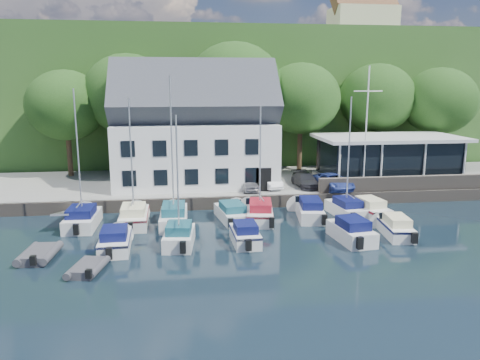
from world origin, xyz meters
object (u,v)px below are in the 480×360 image
(flagpole, at_px, (366,128))
(boat_r1_7, at_px, (369,207))
(dinghy_1, at_px, (88,266))
(boat_r1_1, at_px, (131,162))
(dinghy_0, at_px, (39,253))
(boat_r2_1, at_px, (177,174))
(boat_r2_3, at_px, (351,229))
(boat_r1_0, at_px, (79,163))
(boat_r1_6, at_px, (348,160))
(car_dgrey, at_px, (305,180))
(boat_r1_3, at_px, (232,211))
(boat_r2_0, at_px, (115,238))
(boat_r1_4, at_px, (260,158))
(boat_r2_2, at_px, (245,232))
(boat_r1_5, at_px, (309,208))
(boat_r1_2, at_px, (172,159))
(car_silver, at_px, (249,183))
(car_white, at_px, (269,180))
(car_blue, at_px, (333,181))
(boat_r2_4, at_px, (395,225))
(club_pavilion, at_px, (388,158))
(harbor_building, at_px, (195,136))

(flagpole, bearing_deg, boat_r1_7, -107.40)
(boat_r1_7, xyz_separation_m, dinghy_1, (-19.16, -8.18, -0.42))
(boat_r1_1, xyz_separation_m, dinghy_0, (-4.85, -6.02, -4.17))
(boat_r2_1, bearing_deg, boat_r2_3, 3.38)
(boat_r1_0, xyz_separation_m, boat_r1_6, (19.39, 0.30, -0.25))
(car_dgrey, relative_size, boat_r1_6, 0.48)
(boat_r1_3, bearing_deg, boat_r2_0, -154.73)
(boat_r1_4, distance_m, boat_r2_3, 8.27)
(car_dgrey, bearing_deg, boat_r1_4, -132.32)
(boat_r2_1, xyz_separation_m, boat_r2_2, (4.14, -0.10, -3.83))
(boat_r1_5, xyz_separation_m, boat_r2_2, (-5.61, -5.04, -0.05))
(boat_r1_0, height_order, boat_r1_2, boat_r1_2)
(boat_r2_1, bearing_deg, boat_r1_0, 151.11)
(boat_r2_0, bearing_deg, car_silver, 45.13)
(car_white, relative_size, boat_r1_1, 0.42)
(car_blue, bearing_deg, boat_r2_4, -95.86)
(boat_r1_6, relative_size, dinghy_1, 3.15)
(club_pavilion, relative_size, boat_r1_1, 1.45)
(boat_r2_1, distance_m, boat_r2_2, 5.64)
(boat_r2_0, bearing_deg, harbor_building, 66.60)
(flagpole, bearing_deg, car_silver, 178.18)
(boat_r1_3, bearing_deg, car_dgrey, 31.18)
(boat_r1_0, bearing_deg, boat_r1_4, 1.02)
(harbor_building, xyz_separation_m, flagpole, (14.38, -3.72, 0.83))
(flagpole, bearing_deg, boat_r1_4, -152.30)
(boat_r2_2, bearing_deg, boat_r1_0, 154.39)
(car_dgrey, height_order, boat_r1_6, boat_r1_6)
(boat_r1_0, relative_size, boat_r1_6, 1.06)
(boat_r1_0, distance_m, boat_r1_3, 11.33)
(boat_r1_2, xyz_separation_m, boat_r1_7, (14.64, 0.14, -4.02))
(car_blue, height_order, boat_r1_1, boat_r1_1)
(car_blue, height_order, boat_r2_0, car_blue)
(boat_r1_0, xyz_separation_m, boat_r1_5, (16.47, 0.20, -3.84))
(boat_r1_2, bearing_deg, car_blue, 23.13)
(boat_r1_4, height_order, boat_r2_2, boat_r1_4)
(boat_r1_6, distance_m, boat_r2_3, 6.84)
(car_white, bearing_deg, boat_r1_3, -132.44)
(car_dgrey, distance_m, boat_r1_5, 6.31)
(car_dgrey, height_order, boat_r2_0, car_dgrey)
(car_silver, distance_m, boat_r1_1, 11.06)
(car_white, xyz_separation_m, boat_r2_4, (6.42, -11.04, -0.94))
(boat_r2_2, distance_m, dinghy_1, 9.67)
(flagpole, xyz_separation_m, boat_r1_3, (-12.08, -4.98, -5.49))
(boat_r1_4, bearing_deg, boat_r1_2, -168.29)
(boat_r2_2, relative_size, boat_r2_3, 0.88)
(boat_r1_1, distance_m, boat_r1_5, 13.47)
(car_silver, xyz_separation_m, boat_r1_2, (-6.28, -5.88, 3.17))
(boat_r1_0, relative_size, boat_r1_1, 1.01)
(boat_r2_1, bearing_deg, club_pavilion, 40.30)
(car_blue, height_order, boat_r1_4, boat_r1_4)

